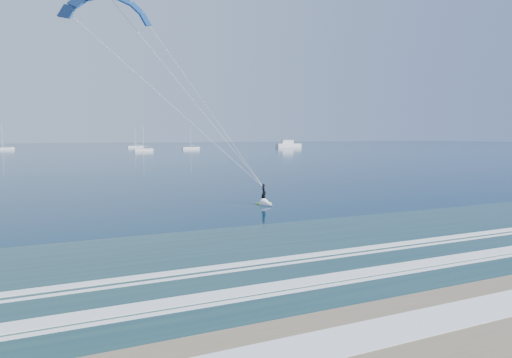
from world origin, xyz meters
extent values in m
plane|color=#072940|center=(0.00, 0.00, 0.00)|extent=(900.00, 900.00, 0.00)
cube|color=#1E423F|center=(0.00, 8.00, 0.01)|extent=(600.00, 22.00, 0.03)
cube|color=white|center=(0.00, 1.50, 0.04)|extent=(600.00, 0.90, 0.07)
cube|color=white|center=(0.00, 5.50, 0.04)|extent=(600.00, 1.10, 0.07)
cube|color=white|center=(0.00, 9.50, 0.04)|extent=(600.00, 0.70, 0.07)
cube|color=white|center=(0.00, -0.50, 0.11)|extent=(600.00, 2.00, 0.02)
cube|color=#A2E51B|center=(9.96, 28.88, 0.05)|extent=(1.60, 0.51, 0.09)
imported|color=black|center=(9.96, 28.88, 1.08)|extent=(0.56, 0.78, 1.97)
cone|color=white|center=(9.81, 27.58, 0.08)|extent=(1.31, 1.74, 1.10)
cube|color=silver|center=(119.54, 221.91, 1.12)|extent=(15.22, 4.06, 2.23)
cube|color=silver|center=(118.54, 221.91, 3.25)|extent=(7.10, 3.25, 2.03)
cylinder|color=silver|center=(118.54, 221.91, 5.26)|extent=(0.16, 0.16, 2.00)
cube|color=silver|center=(-28.40, 237.00, 0.60)|extent=(9.24, 2.40, 1.20)
cylinder|color=silver|center=(-28.40, 237.00, 6.79)|extent=(0.18, 0.18, 11.19)
cylinder|color=silver|center=(-27.20, 237.00, 2.00)|extent=(2.60, 0.12, 0.12)
cube|color=silver|center=(29.17, 189.56, 0.60)|extent=(7.85, 2.40, 1.20)
cylinder|color=silver|center=(29.17, 189.56, 6.10)|extent=(0.18, 0.18, 9.81)
cylinder|color=silver|center=(30.37, 189.56, 2.00)|extent=(2.60, 0.12, 0.12)
cube|color=silver|center=(35.91, 247.17, 0.60)|extent=(8.17, 2.40, 1.20)
cylinder|color=silver|center=(35.91, 247.17, 6.19)|extent=(0.18, 0.18, 9.99)
cylinder|color=silver|center=(37.11, 247.17, 2.00)|extent=(2.60, 0.12, 0.12)
cube|color=silver|center=(56.18, 207.83, 0.60)|extent=(8.50, 2.40, 1.20)
cylinder|color=silver|center=(56.18, 207.83, 6.41)|extent=(0.18, 0.18, 10.43)
cylinder|color=silver|center=(57.38, 207.83, 2.00)|extent=(2.60, 0.12, 0.12)
camera|label=1|loc=(-10.14, -12.56, 6.94)|focal=32.00mm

